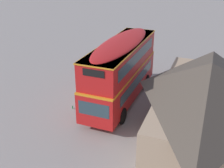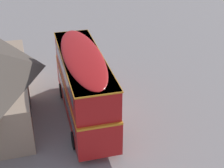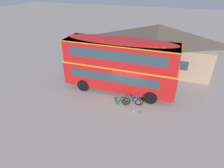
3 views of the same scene
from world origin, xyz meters
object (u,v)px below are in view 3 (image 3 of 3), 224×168
Objects in this scene: double_decker_bus at (120,63)px; water_bottle_clear_plastic at (133,111)px; touring_bicycle at (132,102)px; water_bottle_green_metal at (141,113)px; backpack_on_ground at (118,101)px.

double_decker_bus is 4.25m from water_bottle_clear_plastic.
water_bottle_clear_plastic is at bearing -68.46° from touring_bicycle.
water_bottle_green_metal is at bearing -42.18° from touring_bicycle.
backpack_on_ground is at bearing -171.10° from touring_bicycle.
double_decker_bus reaches higher than water_bottle_green_metal.
double_decker_bus is 4.58m from water_bottle_green_metal.
touring_bicycle is at bearing 8.90° from backpack_on_ground.
double_decker_bus reaches higher than touring_bicycle.
water_bottle_green_metal is (2.61, -2.79, -2.52)m from double_decker_bus.
touring_bicycle is 6.45× the size of water_bottle_green_metal.
double_decker_bus is at bearing 130.81° from touring_bicycle.
backpack_on_ground is 2.13m from water_bottle_green_metal.
backpack_on_ground is 2.19× the size of water_bottle_green_metal.
touring_bicycle is 1.27m from water_bottle_green_metal.
backpack_on_ground is at bearing -74.31° from double_decker_bus.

